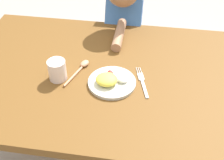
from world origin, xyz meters
TOP-DOWN VIEW (x-y plane):
  - ground_plane at (0.00, 0.00)m, footprint 8.00×8.00m
  - dining_table at (0.00, 0.00)m, footprint 1.38×0.90m
  - plate at (0.04, -0.07)m, footprint 0.21×0.21m
  - fork at (0.18, -0.04)m, footprint 0.07×0.20m
  - spoon at (-0.11, 0.01)m, footprint 0.09×0.20m
  - drinking_cup at (-0.19, -0.07)m, footprint 0.08×0.08m
  - person at (0.03, 0.51)m, footprint 0.21×0.48m

SIDE VIEW (x-z plane):
  - ground_plane at x=0.00m, z-range 0.00..0.00m
  - person at x=0.03m, z-range 0.05..1.05m
  - dining_table at x=0.00m, z-range 0.26..0.97m
  - fork at x=0.18m, z-range 0.70..0.71m
  - spoon at x=-0.11m, z-range 0.70..0.72m
  - plate at x=0.04m, z-range 0.69..0.75m
  - drinking_cup at x=-0.19m, z-range 0.70..0.80m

